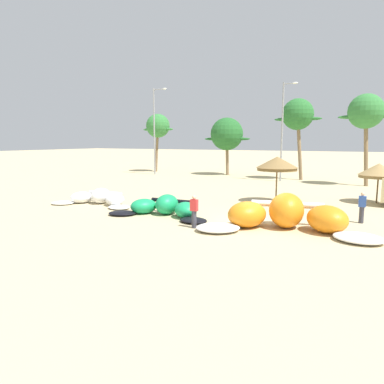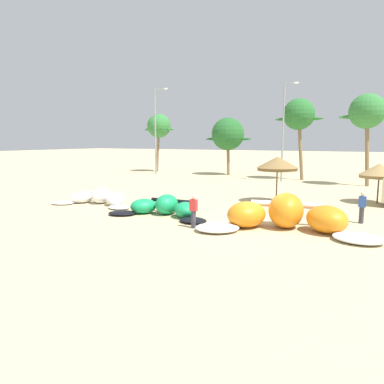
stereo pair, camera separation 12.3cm
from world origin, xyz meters
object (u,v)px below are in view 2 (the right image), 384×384
palm_leftmost (159,126)px  lamppost_west_center (284,128)px  person_near_kites (362,208)px  palm_center_left (367,112)px  kite_far_left (98,198)px  kite_left_of_center (285,216)px  palm_left_of_gap (299,115)px  lamppost_west (156,127)px  palm_left (228,134)px  beach_umbrella_near_van (277,164)px  beach_umbrella_middle (379,171)px  kite_left (164,208)px  person_by_umbrellas (193,211)px

palm_leftmost → lamppost_west_center: size_ratio=0.77×
person_near_kites → palm_center_left: palm_center_left is taller
kite_far_left → lamppost_west_center: 21.15m
kite_left_of_center → lamppost_west_center: (-5.09, 20.13, 4.86)m
palm_left_of_gap → lamppost_west: bearing=-172.9°
palm_leftmost → palm_left: (9.95, 0.06, -1.12)m
kite_far_left → beach_umbrella_near_van: 12.29m
kite_left_of_center → beach_umbrella_middle: bearing=69.4°
palm_left_of_gap → palm_leftmost: bearing=175.9°
palm_leftmost → lamppost_west: size_ratio=0.74×
kite_left_of_center → person_near_kites: size_ratio=5.20×
beach_umbrella_near_van → palm_left_of_gap: palm_left_of_gap is taller
beach_umbrella_near_van → person_near_kites: beach_umbrella_near_van is taller
palm_leftmost → lamppost_west: bearing=-61.7°
kite_left_of_center → beach_umbrella_middle: size_ratio=3.11×
lamppost_west_center → lamppost_west: bearing=178.5°
palm_leftmost → palm_left: palm_leftmost is taller
palm_left_of_gap → lamppost_west_center: lamppost_west_center is taller
palm_left_of_gap → palm_center_left: palm_left_of_gap is taller
palm_leftmost → kite_left: bearing=-56.3°
kite_far_left → beach_umbrella_middle: (16.52, 9.08, 1.82)m
person_near_kites → kite_left_of_center: bearing=-134.8°
palm_leftmost → person_by_umbrellas: bearing=-53.9°
lamppost_west_center → person_near_kites: bearing=-64.1°
person_by_umbrellas → palm_center_left: size_ratio=0.19×
kite_left → palm_leftmost: 29.27m
kite_left → palm_center_left: bearing=65.0°
person_by_umbrellas → palm_leftmost: palm_leftmost is taller
kite_far_left → beach_umbrella_near_van: (10.38, 6.17, 2.28)m
beach_umbrella_middle → person_near_kites: bearing=-95.4°
beach_umbrella_near_van → lamppost_west_center: bearing=102.1°
beach_umbrella_middle → kite_left: bearing=-136.6°
palm_leftmost → lamppost_west: 3.89m
beach_umbrella_near_van → lamppost_west: bearing=144.5°
kite_far_left → palm_center_left: palm_center_left is taller
beach_umbrella_middle → palm_leftmost: size_ratio=0.35×
kite_far_left → person_near_kites: 16.00m
kite_left_of_center → lamppost_west: lamppost_west is taller
palm_left → palm_center_left: bearing=-14.7°
kite_far_left → beach_umbrella_near_van: beach_umbrella_near_van is taller
kite_left → palm_left_of_gap: 23.63m
beach_umbrella_middle → palm_left_of_gap: size_ratio=0.31×
lamppost_west → palm_center_left: bearing=-1.3°
lamppost_west → lamppost_west_center: bearing=-1.5°
beach_umbrella_middle → palm_center_left: palm_center_left is taller
beach_umbrella_near_van → palm_center_left: palm_center_left is taller
person_by_umbrellas → kite_left_of_center: bearing=23.6°
beach_umbrella_middle → person_by_umbrellas: 14.32m
kite_left → lamppost_west_center: (1.78, 20.06, 5.07)m
kite_left → kite_left_of_center: bearing=-0.6°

